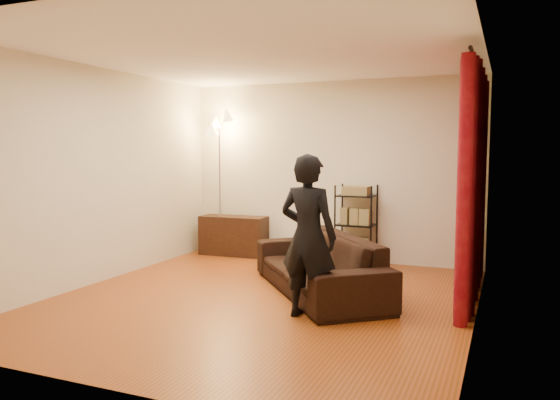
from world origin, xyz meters
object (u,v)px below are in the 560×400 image
at_px(person, 308,237).
at_px(storage_boxes, 288,249).
at_px(sofa, 319,264).
at_px(media_cabinet, 234,236).
at_px(wire_shelf, 356,225).
at_px(floor_lamp, 220,185).

distance_m(person, storage_boxes, 3.04).
height_order(sofa, storage_boxes, sofa).
height_order(media_cabinet, storage_boxes, media_cabinet).
bearing_deg(wire_shelf, sofa, -106.09).
bearing_deg(storage_boxes, person, -64.22).
distance_m(media_cabinet, storage_boxes, 0.93).
height_order(person, floor_lamp, floor_lamp).
distance_m(sofa, media_cabinet, 2.62).
relative_size(sofa, wire_shelf, 1.99).
distance_m(sofa, wire_shelf, 1.75).
bearing_deg(sofa, floor_lamp, -165.92).
distance_m(sofa, floor_lamp, 2.90).
height_order(wire_shelf, floor_lamp, floor_lamp).
relative_size(sofa, storage_boxes, 6.59).
xyz_separation_m(person, storage_boxes, (-1.29, 2.67, -0.67)).
xyz_separation_m(sofa, wire_shelf, (-0.02, 1.73, 0.24)).
bearing_deg(floor_lamp, person, -46.88).
bearing_deg(person, wire_shelf, -78.70).
bearing_deg(media_cabinet, floor_lamp, -177.97).
xyz_separation_m(media_cabinet, storage_boxes, (0.92, 0.04, -0.16)).
height_order(person, storage_boxes, person).
bearing_deg(storage_boxes, media_cabinet, -177.36).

